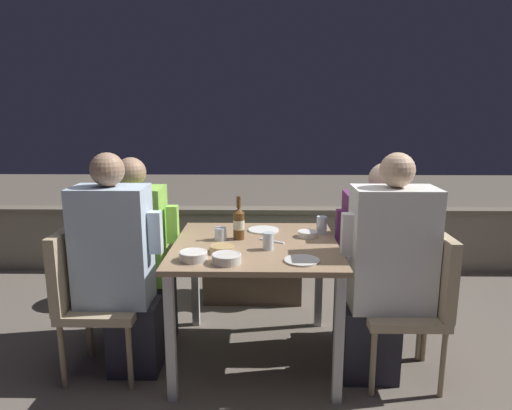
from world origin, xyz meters
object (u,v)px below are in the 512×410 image
(person_green_blouse, at_px, (140,253))
(person_white_polo, at_px, (386,270))
(potted_plant, at_px, (126,249))
(chair_right_far, at_px, (405,271))
(person_purple_stripe, at_px, (374,258))
(chair_right_near, at_px, (419,294))
(person_blue_shirt, at_px, (119,266))
(chair_left_far, at_px, (111,269))
(beer_bottle, at_px, (239,223))
(chair_left_near, at_px, (87,288))

(person_green_blouse, distance_m, person_white_polo, 1.53)
(person_white_polo, relative_size, potted_plant, 1.88)
(person_green_blouse, height_order, chair_right_far, person_green_blouse)
(chair_right_far, relative_size, person_purple_stripe, 0.72)
(chair_right_near, relative_size, person_white_polo, 0.66)
(person_blue_shirt, xyz_separation_m, person_white_polo, (1.52, -0.04, 0.00))
(person_green_blouse, distance_m, person_purple_stripe, 1.51)
(chair_left_far, height_order, potted_plant, chair_left_far)
(person_blue_shirt, height_order, chair_left_far, person_blue_shirt)
(person_blue_shirt, relative_size, person_green_blouse, 1.05)
(chair_left_far, bearing_deg, person_blue_shirt, -63.49)
(potted_plant, bearing_deg, chair_right_near, -28.10)
(person_blue_shirt, bearing_deg, beer_bottle, 19.61)
(chair_left_near, bearing_deg, person_blue_shirt, 0.00)
(person_blue_shirt, xyz_separation_m, person_green_blouse, (0.03, 0.33, -0.03))
(chair_right_near, bearing_deg, chair_left_near, 178.71)
(person_green_blouse, bearing_deg, chair_right_far, -0.40)
(chair_right_near, xyz_separation_m, person_white_polo, (-0.20, 0.00, 0.14))
(person_green_blouse, bearing_deg, chair_left_near, -124.83)
(chair_right_near, xyz_separation_m, person_purple_stripe, (-0.17, 0.36, 0.09))
(person_green_blouse, xyz_separation_m, chair_right_near, (1.69, -0.38, -0.11))
(chair_left_near, relative_size, person_white_polo, 0.66)
(person_green_blouse, xyz_separation_m, person_white_polo, (1.49, -0.38, 0.03))
(person_white_polo, xyz_separation_m, potted_plant, (-1.80, 1.07, -0.23))
(beer_bottle, height_order, potted_plant, beer_bottle)
(chair_left_near, xyz_separation_m, person_white_polo, (1.72, -0.04, 0.14))
(person_blue_shirt, relative_size, chair_right_near, 1.50)
(chair_right_far, bearing_deg, person_green_blouse, 179.60)
(person_white_polo, bearing_deg, potted_plant, 149.35)
(person_purple_stripe, relative_size, beer_bottle, 4.52)
(chair_left_near, distance_m, chair_right_far, 1.97)
(chair_left_far, relative_size, chair_right_near, 1.00)
(person_green_blouse, height_order, chair_right_near, person_green_blouse)
(chair_left_near, height_order, person_blue_shirt, person_blue_shirt)
(person_blue_shirt, bearing_deg, potted_plant, 105.30)
(chair_right_far, xyz_separation_m, person_purple_stripe, (-0.20, -0.00, 0.09))
(chair_left_far, height_order, chair_right_far, same)
(person_green_blouse, distance_m, chair_right_near, 1.73)
(chair_right_far, height_order, potted_plant, chair_right_far)
(chair_left_near, height_order, person_white_polo, person_white_polo)
(person_purple_stripe, bearing_deg, chair_left_far, 179.60)
(chair_right_near, relative_size, person_purple_stripe, 0.72)
(person_white_polo, distance_m, person_purple_stripe, 0.37)
(person_white_polo, xyz_separation_m, person_purple_stripe, (0.03, 0.36, -0.05))
(chair_left_near, bearing_deg, person_white_polo, -1.44)
(chair_right_far, xyz_separation_m, potted_plant, (-2.03, 0.70, -0.09))
(person_white_polo, height_order, chair_right_far, person_white_polo)
(chair_left_far, height_order, chair_right_near, same)
(person_blue_shirt, distance_m, chair_left_far, 0.40)
(chair_left_far, relative_size, beer_bottle, 3.25)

